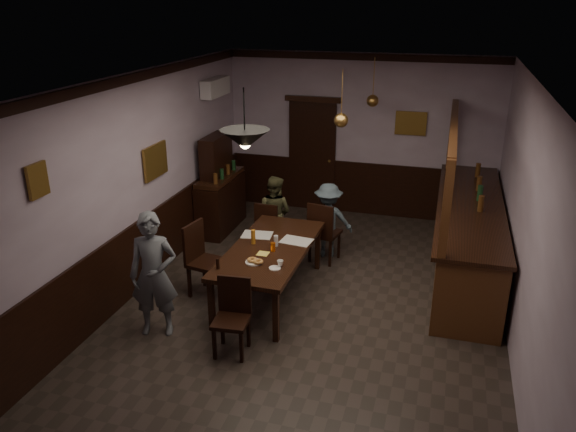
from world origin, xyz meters
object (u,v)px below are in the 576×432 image
at_px(dining_table, 270,252).
at_px(person_seated_right, 328,220).
at_px(chair_near, 233,312).
at_px(chair_side, 201,256).
at_px(chair_far_right, 323,230).
at_px(soda_can, 273,247).
at_px(coffee_cup, 280,263).
at_px(pendant_iron, 245,139).
at_px(person_standing, 154,275).
at_px(sideboard, 220,193).
at_px(person_seated_left, 274,213).
at_px(bar_counter, 468,236).
at_px(chair_far_left, 269,226).
at_px(pendant_brass_mid, 341,120).
at_px(pendant_brass_far, 373,101).

distance_m(dining_table, person_seated_right, 1.62).
bearing_deg(chair_near, chair_side, 122.94).
bearing_deg(chair_far_right, chair_near, 90.91).
distance_m(chair_side, soda_can, 1.05).
relative_size(coffee_cup, pendant_iron, 0.12).
xyz_separation_m(chair_far_right, chair_near, (-0.48, -2.59, -0.04)).
relative_size(person_standing, sideboard, 0.93).
height_order(chair_side, person_seated_left, person_seated_left).
bearing_deg(chair_side, person_seated_left, -6.26).
bearing_deg(bar_counter, dining_table, -148.74).
height_order(chair_far_left, soda_can, chair_far_left).
bearing_deg(dining_table, coffee_cup, -59.44).
distance_m(chair_far_left, soda_can, 1.51).
bearing_deg(chair_far_right, dining_table, 81.69).
xyz_separation_m(dining_table, chair_side, (-0.94, -0.17, -0.11)).
xyz_separation_m(person_seated_right, pendant_iron, (-0.48, -2.34, 1.82)).
xyz_separation_m(chair_near, person_seated_right, (0.50, 2.87, 0.10)).
bearing_deg(dining_table, sideboard, 127.40).
distance_m(person_seated_right, sideboard, 2.15).
height_order(person_standing, coffee_cup, person_standing).
distance_m(person_standing, bar_counter, 4.63).
relative_size(coffee_cup, sideboard, 0.05).
bearing_deg(person_seated_right, bar_counter, 166.09).
xyz_separation_m(chair_far_left, pendant_brass_mid, (1.14, -0.17, 1.81)).
xyz_separation_m(chair_near, soda_can, (0.11, 1.22, 0.31)).
bearing_deg(chair_far_right, person_seated_right, -82.47).
bearing_deg(pendant_iron, chair_side, 145.87).
relative_size(chair_near, bar_counter, 0.23).
height_order(chair_near, chair_side, chair_side).
xyz_separation_m(chair_far_right, chair_side, (-1.39, -1.44, 0.03)).
distance_m(person_seated_right, pendant_brass_mid, 1.76).
distance_m(chair_side, person_seated_left, 1.80).
relative_size(person_seated_left, coffee_cup, 15.61).
bearing_deg(sideboard, coffee_cup, -53.87).
height_order(person_standing, sideboard, sideboard).
bearing_deg(person_seated_left, chair_near, 109.07).
distance_m(chair_side, bar_counter, 3.95).
bearing_deg(pendant_brass_mid, chair_side, -142.08).
bearing_deg(soda_can, person_seated_left, 107.00).
height_order(pendant_brass_mid, pendant_brass_far, same).
bearing_deg(chair_near, pendant_brass_mid, 67.82).
relative_size(soda_can, pendant_brass_far, 0.15).
bearing_deg(chair_side, soda_can, -75.99).
bearing_deg(pendant_brass_mid, chair_far_left, 171.43).
relative_size(dining_table, person_seated_right, 1.83).
relative_size(chair_far_left, person_seated_left, 0.72).
bearing_deg(pendant_brass_far, dining_table, -108.06).
height_order(sideboard, pendant_iron, pendant_iron).
distance_m(chair_far_right, coffee_cup, 1.81).
xyz_separation_m(chair_far_left, chair_side, (-0.50, -1.46, 0.08)).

